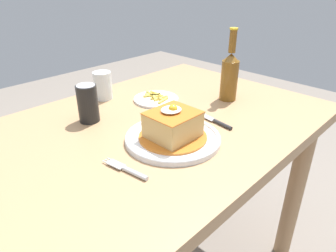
% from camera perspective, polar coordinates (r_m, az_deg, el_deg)
% --- Properties ---
extents(dining_table, '(1.27, 0.80, 0.76)m').
position_cam_1_polar(dining_table, '(1.03, -4.23, -5.92)').
color(dining_table, '#A87F56').
rests_on(dining_table, ground_plane).
extents(main_plate, '(0.28, 0.28, 0.02)m').
position_cam_1_polar(main_plate, '(0.89, 0.92, -2.18)').
color(main_plate, white).
rests_on(main_plate, dining_table).
extents(sandwich_meal, '(0.20, 0.20, 0.10)m').
position_cam_1_polar(sandwich_meal, '(0.87, 0.93, 0.08)').
color(sandwich_meal, '#C66B23').
rests_on(sandwich_meal, main_plate).
extents(fork, '(0.04, 0.14, 0.01)m').
position_cam_1_polar(fork, '(0.76, -7.33, -8.20)').
color(fork, silver).
rests_on(fork, dining_table).
extents(knife, '(0.04, 0.17, 0.01)m').
position_cam_1_polar(knife, '(1.00, 9.11, 0.78)').
color(knife, '#262628').
rests_on(knife, dining_table).
extents(soda_can, '(0.07, 0.07, 0.12)m').
position_cam_1_polar(soda_can, '(1.02, -14.72, 4.09)').
color(soda_can, black).
rests_on(soda_can, dining_table).
extents(beer_bottle_amber, '(0.06, 0.06, 0.27)m').
position_cam_1_polar(beer_bottle_amber, '(1.17, 11.42, 9.44)').
color(beer_bottle_amber, brown).
rests_on(beer_bottle_amber, dining_table).
extents(drinking_glass, '(0.07, 0.07, 0.10)m').
position_cam_1_polar(drinking_glass, '(1.20, -12.01, 7.06)').
color(drinking_glass, '#3F2314').
rests_on(drinking_glass, dining_table).
extents(side_plate_fries, '(0.17, 0.17, 0.02)m').
position_cam_1_polar(side_plate_fries, '(1.17, -2.24, 5.08)').
color(side_plate_fries, white).
rests_on(side_plate_fries, dining_table).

